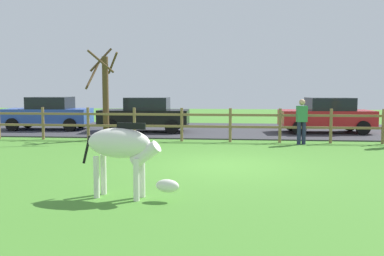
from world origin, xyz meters
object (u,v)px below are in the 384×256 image
at_px(parked_car_red, 327,115).
at_px(parked_car_black, 145,114).
at_px(parked_car_blue, 48,113).
at_px(bare_tree, 105,93).
at_px(zebra, 123,149).
at_px(visitor_left_of_tree, 302,119).

distance_m(parked_car_red, parked_car_black, 8.14).
height_order(parked_car_red, parked_car_black, same).
height_order(parked_car_blue, parked_car_black, same).
distance_m(parked_car_blue, parked_car_black, 4.86).
relative_size(bare_tree, zebra, 1.89).
distance_m(bare_tree, parked_car_black, 3.04).
relative_size(parked_car_black, visitor_left_of_tree, 2.48).
height_order(bare_tree, zebra, bare_tree).
height_order(parked_car_blue, visitor_left_of_tree, visitor_left_of_tree).
height_order(parked_car_black, visitor_left_of_tree, visitor_left_of_tree).
bearing_deg(zebra, visitor_left_of_tree, 61.38).
height_order(zebra, parked_car_blue, parked_car_blue).
distance_m(parked_car_blue, parked_car_red, 12.96).
bearing_deg(zebra, parked_car_red, 63.01).
relative_size(bare_tree, parked_car_blue, 0.89).
height_order(parked_car_red, visitor_left_of_tree, visitor_left_of_tree).
relative_size(zebra, parked_car_red, 0.47).
bearing_deg(parked_car_blue, zebra, -59.93).
height_order(zebra, parked_car_black, parked_car_black).
height_order(zebra, visitor_left_of_tree, visitor_left_of_tree).
xyz_separation_m(zebra, parked_car_red, (6.03, 11.85, -0.08)).
distance_m(bare_tree, zebra, 9.34).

